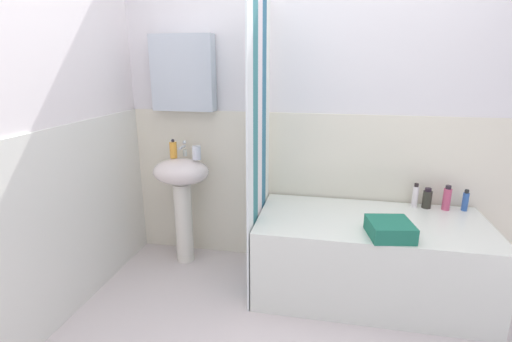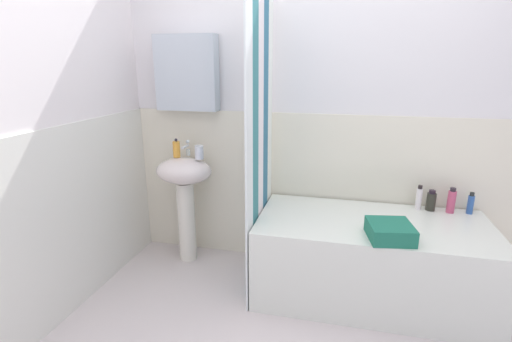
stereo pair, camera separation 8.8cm
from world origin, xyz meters
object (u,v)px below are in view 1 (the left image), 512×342
object	(u,v)px
toothbrush_cup	(197,153)
conditioner_bottle	(447,198)
bathtub	(369,257)
towel_folded	(390,229)
soap_dispenser	(173,150)
sink	(182,187)
lotion_bottle	(465,201)
shampoo_bottle	(415,196)
body_wash_bottle	(427,199)

from	to	relation	value
toothbrush_cup	conditioner_bottle	world-z (taller)	toothbrush_cup
toothbrush_cup	conditioner_bottle	size ratio (longest dim) A/B	0.57
bathtub	towel_folded	world-z (taller)	towel_folded
soap_dispenser	toothbrush_cup	xyz separation A→B (m)	(0.19, -0.01, -0.01)
conditioner_bottle	towel_folded	size ratio (longest dim) A/B	0.72
sink	towel_folded	size ratio (longest dim) A/B	3.39
soap_dispenser	toothbrush_cup	bearing A→B (deg)	-3.58
lotion_bottle	sink	bearing A→B (deg)	-176.83
bathtub	conditioner_bottle	size ratio (longest dim) A/B	8.35
sink	soap_dispenser	size ratio (longest dim) A/B	5.80
soap_dispenser	lotion_bottle	distance (m)	2.15
bathtub	shampoo_bottle	world-z (taller)	shampoo_bottle
conditioner_bottle	sink	bearing A→B (deg)	-176.94
soap_dispenser	sink	bearing A→B (deg)	-19.99
body_wash_bottle	soap_dispenser	bearing A→B (deg)	-177.11
toothbrush_cup	body_wash_bottle	distance (m)	1.71
sink	lotion_bottle	distance (m)	2.07
bathtub	towel_folded	xyz separation A→B (m)	(0.08, -0.24, 0.33)
toothbrush_cup	body_wash_bottle	xyz separation A→B (m)	(1.69, 0.11, -0.28)
bathtub	body_wash_bottle	distance (m)	0.61
soap_dispenser	toothbrush_cup	world-z (taller)	soap_dispenser
sink	body_wash_bottle	size ratio (longest dim) A/B	5.75
soap_dispenser	body_wash_bottle	world-z (taller)	soap_dispenser
sink	bathtub	world-z (taller)	sink
shampoo_bottle	conditioner_bottle	bearing A→B (deg)	-3.35
lotion_bottle	conditioner_bottle	distance (m)	0.13
bathtub	shampoo_bottle	xyz separation A→B (m)	(0.32, 0.30, 0.36)
sink	body_wash_bottle	bearing A→B (deg)	3.69
sink	toothbrush_cup	bearing A→B (deg)	4.63
conditioner_bottle	body_wash_bottle	xyz separation A→B (m)	(-0.13, 0.01, -0.02)
toothbrush_cup	body_wash_bottle	world-z (taller)	toothbrush_cup
lotion_bottle	shampoo_bottle	world-z (taller)	shampoo_bottle
sink	body_wash_bottle	distance (m)	1.82
conditioner_bottle	towel_folded	world-z (taller)	conditioner_bottle
soap_dispenser	conditioner_bottle	xyz separation A→B (m)	(2.00, 0.08, -0.28)
body_wash_bottle	towel_folded	world-z (taller)	body_wash_bottle
body_wash_bottle	lotion_bottle	bearing A→B (deg)	-0.58
towel_folded	lotion_bottle	bearing A→B (deg)	43.15
lotion_bottle	body_wash_bottle	world-z (taller)	lotion_bottle
soap_dispenser	body_wash_bottle	size ratio (longest dim) A/B	0.99
soap_dispenser	towel_folded	bearing A→B (deg)	-16.08
body_wash_bottle	towel_folded	bearing A→B (deg)	-120.88
body_wash_bottle	bathtub	bearing A→B (deg)	-143.18
shampoo_bottle	towel_folded	bearing A→B (deg)	-114.10
bathtub	body_wash_bottle	xyz separation A→B (m)	(0.40, 0.30, 0.35)
toothbrush_cup	shampoo_bottle	distance (m)	1.63
sink	towel_folded	world-z (taller)	sink
bathtub	conditioner_bottle	xyz separation A→B (m)	(0.53, 0.29, 0.36)
bathtub	towel_folded	size ratio (longest dim) A/B	5.97
sink	shampoo_bottle	distance (m)	1.74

